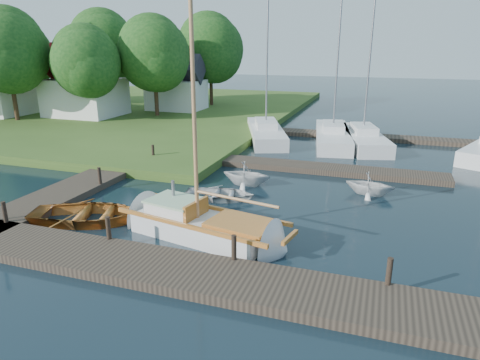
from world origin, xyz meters
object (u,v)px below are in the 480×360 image
(mooring_post_3, at_px, (389,271))
(mooring_post_4, at_px, (100,176))
(tender_b, at_px, (246,172))
(tree_2, at_px, (86,62))
(mooring_post_1, at_px, (108,228))
(marina_boat_2, at_px, (363,137))
(tree_3, at_px, (154,54))
(mooring_post_0, at_px, (5,212))
(mooring_post_5, at_px, (153,152))
(house_c, at_px, (176,88))
(sailboat, at_px, (206,228))
(tree_1, at_px, (7,51))
(tender_d, at_px, (370,182))
(tree_5, at_px, (26,57))
(mooring_post_2, at_px, (234,247))
(tree_7, at_px, (211,49))
(tender_a, at_px, (220,192))
(marina_boat_1, at_px, (333,135))
(tree_4, at_px, (103,47))
(dinghy, at_px, (88,211))
(marina_boat_0, at_px, (266,131))
(house_a, at_px, (85,87))

(mooring_post_3, height_order, mooring_post_4, same)
(mooring_post_4, xyz_separation_m, tender_b, (6.33, 2.97, -0.07))
(mooring_post_4, relative_size, tree_2, 0.10)
(mooring_post_1, distance_m, marina_boat_2, 20.06)
(tree_3, bearing_deg, mooring_post_4, -68.81)
(mooring_post_0, distance_m, mooring_post_5, 10.01)
(house_c, bearing_deg, mooring_post_1, -67.83)
(mooring_post_5, bearing_deg, sailboat, -50.33)
(tree_1, bearing_deg, mooring_post_4, -35.33)
(tender_d, xyz_separation_m, tree_1, (-29.13, 8.62, 5.51))
(mooring_post_4, relative_size, tree_5, 0.10)
(mooring_post_1, xyz_separation_m, mooring_post_2, (4.50, 0.00, 0.00))
(tree_7, bearing_deg, mooring_post_0, -81.76)
(tender_a, height_order, marina_boat_1, marina_boat_1)
(mooring_post_5, bearing_deg, tree_5, 146.80)
(marina_boat_1, bearing_deg, mooring_post_2, 168.58)
(tender_a, bearing_deg, tender_d, -74.86)
(marina_boat_1, distance_m, tree_1, 26.80)
(mooring_post_1, height_order, mooring_post_5, same)
(tree_4, bearing_deg, tree_3, -26.57)
(mooring_post_4, bearing_deg, tree_1, 144.67)
(tender_d, distance_m, tree_4, 33.41)
(mooring_post_0, xyz_separation_m, marina_boat_1, (9.66, 18.88, -0.14))
(marina_boat_1, bearing_deg, tree_5, 69.71)
(tree_1, xyz_separation_m, tree_7, (12.00, 14.00, 0.11))
(tree_1, bearing_deg, dinghy, -39.24)
(mooring_post_1, distance_m, tree_1, 27.58)
(marina_boat_2, xyz_separation_m, tree_3, (-18.21, 4.33, 5.24))
(mooring_post_0, relative_size, marina_boat_2, 0.07)
(mooring_post_0, bearing_deg, tree_4, 118.19)
(mooring_post_5, bearing_deg, house_c, 112.38)
(tender_d, distance_m, marina_boat_0, 12.77)
(mooring_post_2, xyz_separation_m, tender_d, (3.63, 8.43, -0.12))
(tender_a, distance_m, house_c, 25.03)
(tender_a, height_order, tree_7, tree_7)
(mooring_post_4, height_order, house_a, house_a)
(tender_a, xyz_separation_m, marina_boat_0, (-1.46, 12.95, 0.25))
(mooring_post_0, distance_m, tree_2, 22.22)
(mooring_post_0, height_order, mooring_post_5, same)
(mooring_post_0, distance_m, tree_7, 31.85)
(sailboat, bearing_deg, tree_2, 147.21)
(dinghy, height_order, house_c, house_c)
(mooring_post_5, relative_size, tender_a, 0.26)
(mooring_post_0, relative_size, tender_a, 0.26)
(mooring_post_4, distance_m, sailboat, 7.54)
(mooring_post_2, height_order, tree_3, tree_3)
(mooring_post_4, height_order, tender_a, mooring_post_4)
(mooring_post_4, xyz_separation_m, sailboat, (6.81, -3.21, -0.36))
(marina_boat_1, distance_m, house_a, 22.39)
(house_a, bearing_deg, tender_a, -39.22)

